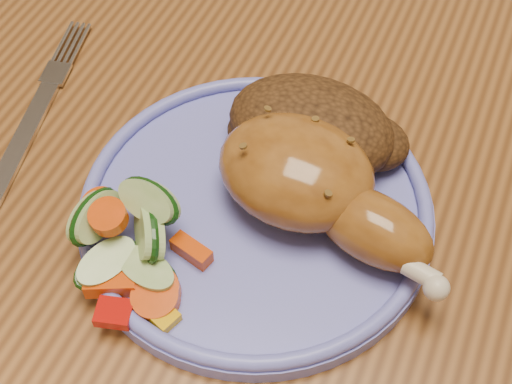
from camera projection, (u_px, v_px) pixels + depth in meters
dining_table at (317, 219)px, 0.58m from camera, size 0.90×1.40×0.75m
plate at (256, 211)px, 0.48m from camera, size 0.24×0.24×0.01m
plate_rim at (256, 201)px, 0.47m from camera, size 0.23×0.23×0.01m
chicken_leg at (314, 184)px, 0.45m from camera, size 0.17×0.10×0.06m
rice_pilaf at (315, 129)px, 0.49m from camera, size 0.13×0.08×0.05m
vegetable_pile at (131, 245)px, 0.44m from camera, size 0.10×0.10×0.05m
fork at (35, 115)px, 0.53m from camera, size 0.05×0.17×0.00m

